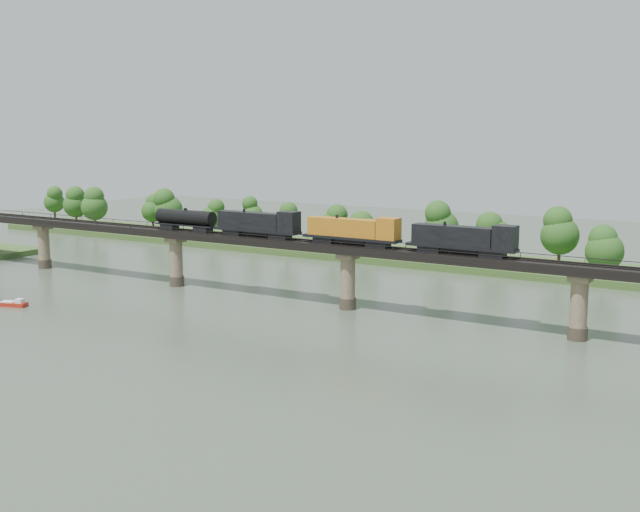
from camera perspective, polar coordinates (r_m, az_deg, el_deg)
The scene contains 7 objects.
ground at distance 117.92m, azimuth -5.36°, elevation -6.50°, with size 400.00×400.00×0.00m, color #384536.
far_bank at distance 190.89m, azimuth 10.23°, elevation -0.38°, with size 300.00×24.00×1.60m, color #304D1E.
bridge at distance 141.11m, azimuth 1.99°, elevation -1.61°, with size 236.00×30.00×11.50m.
bridge_superstructure at distance 140.09m, azimuth 2.00°, elevation 0.93°, with size 220.00×4.90×0.75m.
far_treeline at distance 188.84m, azimuth 7.48°, elevation 2.04°, with size 289.06×17.54×13.60m.
freight_train at distance 142.85m, azimuth -0.08°, elevation 1.97°, with size 74.66×2.91×5.14m.
motorboat at distance 154.18m, azimuth -20.99°, elevation -3.18°, with size 5.58×3.39×1.47m.
Camera 1 is at (68.98, -90.34, 31.40)m, focal length 45.00 mm.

